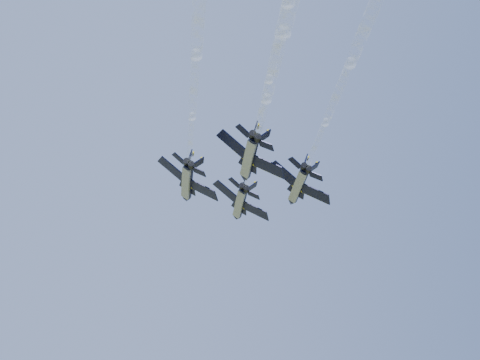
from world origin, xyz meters
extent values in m
cylinder|color=black|center=(-0.23, 13.64, 102.37)|extent=(4.26, 12.69, 2.23)
cone|color=black|center=(1.01, 21.01, 102.37)|extent=(2.60, 2.78, 2.23)
ellipsoid|color=black|center=(0.60, 16.75, 102.79)|extent=(1.56, 2.43, 1.16)
cube|color=gray|center=(-0.57, 13.70, 101.87)|extent=(3.23, 11.29, 1.16)
cube|color=black|center=(-2.99, 13.34, 104.12)|extent=(4.97, 3.66, 3.26)
cube|color=#FFE80D|center=(-2.68, 14.91, 104.20)|extent=(4.47, 0.99, 3.20)
cube|color=black|center=(2.19, 12.47, 100.46)|extent=(5.45, 4.79, 3.26)
cube|color=#FFE80D|center=(2.51, 14.04, 100.54)|extent=(4.11, 2.36, 3.20)
cube|color=black|center=(-2.81, 8.03, 103.50)|extent=(2.36, 1.92, 1.51)
cube|color=black|center=(0.39, 7.49, 101.24)|extent=(2.57, 2.37, 1.51)
cube|color=black|center=(-1.01, 8.40, 103.91)|extent=(1.19, 2.19, 2.39)
cube|color=black|center=(0.29, 8.18, 102.99)|extent=(2.36, 2.38, 1.60)
cylinder|color=black|center=(-1.72, 7.18, 102.53)|extent=(1.61, 1.35, 1.44)
cylinder|color=black|center=(-1.03, 7.06, 102.05)|extent=(1.61, 1.35, 1.44)
cylinder|color=black|center=(-11.60, 4.46, 102.37)|extent=(4.26, 12.69, 2.23)
cone|color=black|center=(-10.36, 11.83, 102.37)|extent=(2.60, 2.78, 2.23)
ellipsoid|color=black|center=(-10.78, 7.57, 102.79)|extent=(1.56, 2.43, 1.16)
cube|color=gray|center=(-11.94, 4.52, 101.87)|extent=(3.23, 11.29, 1.16)
cube|color=black|center=(-14.37, 4.16, 104.12)|extent=(4.97, 3.66, 3.26)
cube|color=#FFE80D|center=(-14.05, 5.73, 104.20)|extent=(4.47, 0.99, 3.20)
cube|color=black|center=(-9.18, 3.29, 100.46)|extent=(5.45, 4.79, 3.26)
cube|color=#FFE80D|center=(-8.87, 4.86, 100.54)|extent=(4.11, 2.36, 3.20)
cube|color=black|center=(-14.18, -1.15, 103.50)|extent=(2.36, 1.92, 1.51)
cube|color=black|center=(-10.98, -1.69, 101.24)|extent=(2.57, 2.37, 1.51)
cube|color=black|center=(-12.38, -0.79, 103.91)|extent=(1.19, 2.19, 2.39)
cube|color=black|center=(-11.08, -1.00, 102.99)|extent=(2.36, 2.38, 1.60)
cylinder|color=black|center=(-13.09, -2.01, 102.53)|extent=(1.61, 1.35, 1.44)
cylinder|color=black|center=(-12.40, -2.12, 102.05)|extent=(1.61, 1.35, 1.44)
cylinder|color=black|center=(7.25, 1.96, 102.37)|extent=(4.26, 12.69, 2.23)
cone|color=black|center=(8.49, 9.33, 102.37)|extent=(2.60, 2.78, 2.23)
ellipsoid|color=black|center=(8.07, 5.07, 102.79)|extent=(1.56, 2.43, 1.16)
cube|color=gray|center=(6.91, 2.02, 101.87)|extent=(3.23, 11.29, 1.16)
cube|color=black|center=(4.48, 1.66, 104.12)|extent=(4.97, 3.66, 3.26)
cube|color=#FFE80D|center=(4.80, 3.23, 104.20)|extent=(4.47, 0.99, 3.20)
cube|color=black|center=(9.67, 0.80, 100.46)|extent=(5.45, 4.79, 3.26)
cube|color=#FFE80D|center=(9.98, 2.37, 100.54)|extent=(4.11, 2.36, 3.20)
cube|color=black|center=(4.67, -3.65, 103.50)|extent=(2.36, 1.92, 1.51)
cube|color=black|center=(7.87, -4.18, 101.24)|extent=(2.57, 2.37, 1.51)
cube|color=black|center=(6.47, -3.28, 103.91)|extent=(1.19, 2.19, 2.39)
cube|color=black|center=(7.77, -3.50, 102.99)|extent=(2.36, 2.38, 1.60)
cylinder|color=black|center=(5.76, -4.50, 102.53)|extent=(1.61, 1.35, 1.44)
cylinder|color=black|center=(6.45, -4.62, 102.05)|extent=(1.61, 1.35, 1.44)
cylinder|color=black|center=(-4.06, -8.44, 102.37)|extent=(4.26, 12.69, 2.23)
cone|color=black|center=(-2.83, -1.07, 102.37)|extent=(2.60, 2.78, 2.23)
ellipsoid|color=black|center=(-3.24, -5.33, 102.79)|extent=(1.56, 2.43, 1.16)
cube|color=gray|center=(-4.41, -8.38, 101.87)|extent=(3.23, 11.29, 1.16)
cube|color=black|center=(-6.83, -8.74, 104.12)|extent=(4.97, 3.66, 3.26)
cube|color=#FFE80D|center=(-6.51, -7.17, 104.20)|extent=(4.47, 0.99, 3.20)
cube|color=black|center=(-1.65, -9.61, 100.46)|extent=(5.45, 4.79, 3.26)
cube|color=#FFE80D|center=(-1.33, -8.04, 100.54)|extent=(4.11, 2.36, 3.20)
cube|color=black|center=(-6.65, -14.06, 103.50)|extent=(2.36, 1.92, 1.51)
cube|color=black|center=(-3.44, -14.59, 101.24)|extent=(2.57, 2.37, 1.51)
cube|color=black|center=(-4.84, -13.69, 103.91)|extent=(1.19, 2.19, 2.39)
cube|color=black|center=(-3.54, -13.91, 102.99)|extent=(2.36, 2.38, 1.60)
cylinder|color=black|center=(-5.55, -14.91, 102.53)|extent=(1.61, 1.35, 1.44)
cylinder|color=black|center=(-4.86, -15.02, 102.05)|extent=(1.61, 1.35, 1.44)
cylinder|color=white|center=(-2.55, -0.23, 102.37)|extent=(3.69, 15.30, 1.18)
cylinder|color=white|center=(-4.94, -14.48, 102.37)|extent=(4.13, 15.37, 1.63)
cylinder|color=white|center=(-7.32, -28.73, 102.37)|extent=(4.65, 15.46, 2.15)
cylinder|color=white|center=(-9.71, -42.98, 102.37)|extent=(5.25, 15.56, 2.75)
cylinder|color=white|center=(-13.92, -9.42, 102.37)|extent=(3.69, 15.30, 1.18)
cylinder|color=white|center=(-16.31, -23.67, 102.37)|extent=(4.13, 15.37, 1.63)
cylinder|color=white|center=(-18.69, -37.91, 102.37)|extent=(4.65, 15.46, 2.15)
cylinder|color=white|center=(4.93, -11.91, 102.37)|extent=(3.69, 15.30, 1.18)
cylinder|color=white|center=(2.54, -26.16, 102.37)|extent=(4.13, 15.37, 1.63)
cylinder|color=white|center=(0.16, -40.41, 102.37)|extent=(4.65, 15.46, 2.15)
cylinder|color=white|center=(-6.38, -22.32, 102.37)|extent=(3.69, 15.30, 1.18)
cylinder|color=white|center=(-8.77, -36.57, 102.37)|extent=(4.13, 15.37, 1.63)
camera|label=1|loc=(-27.69, -100.40, 64.04)|focal=50.00mm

